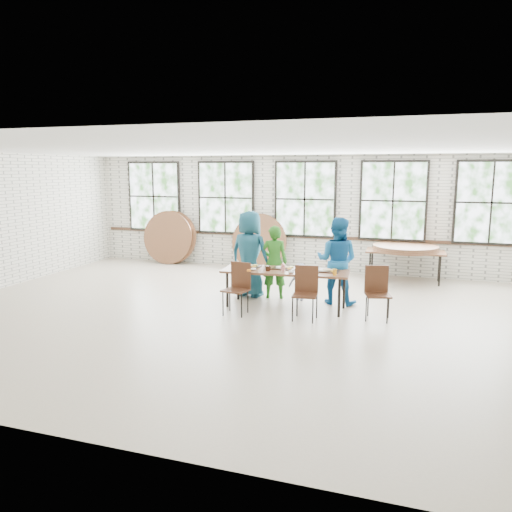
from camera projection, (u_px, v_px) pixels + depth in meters
The scene contains 13 objects.
room at pixel (305, 201), 12.88m from camera, with size 12.00×12.00×12.00m.
dining_table at pixel (286, 273), 9.51m from camera, with size 2.45×0.97×0.74m.
chair_near_left at pixel (238, 284), 9.18m from camera, with size 0.50×0.49×0.95m.
chair_near_right at pixel (306, 288), 8.84m from camera, with size 0.46×0.44×0.95m.
chair_spare at pixel (377, 288), 8.85m from camera, with size 0.51×0.50×0.95m.
adult_teal at pixel (250, 254), 10.38m from camera, with size 0.88×0.57×1.80m, color #195361.
adult_green at pixel (274, 262), 10.24m from camera, with size 0.55×0.36×1.51m, color #24681B.
toddler at pixel (300, 282), 10.13m from camera, with size 0.49×0.28×0.76m, color #12143A.
adult_blue at pixel (337, 261), 9.82m from camera, with size 0.84×0.65×1.72m, color #165F9D.
storage_table at pixel (405, 253), 11.77m from camera, with size 1.82×0.80×0.74m.
tabletop_clutter at pixel (290, 269), 9.45m from camera, with size 2.00×0.59×0.11m.
round_tops_stacked at pixel (405, 248), 11.75m from camera, with size 1.50×1.50×0.13m.
round_tops_leaning at pixel (213, 240), 13.65m from camera, with size 4.21×0.48×1.49m.
Camera 1 is at (2.86, -8.24, 2.63)m, focal length 35.00 mm.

